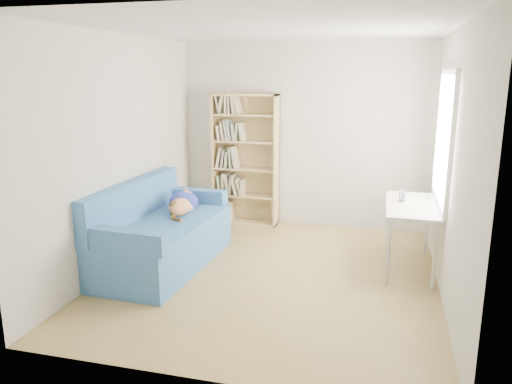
# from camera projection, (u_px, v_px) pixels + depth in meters

# --- Properties ---
(ground) EXTENTS (4.00, 4.00, 0.00)m
(ground) POSITION_uv_depth(u_px,v_px,m) (272.00, 275.00, 5.49)
(ground) COLOR olive
(ground) RESTS_ON ground
(room_shell) EXTENTS (3.54, 4.04, 2.62)m
(room_shell) POSITION_uv_depth(u_px,v_px,m) (283.00, 126.00, 5.11)
(room_shell) COLOR silver
(room_shell) RESTS_ON ground
(sofa) EXTENTS (1.02, 2.00, 0.97)m
(sofa) POSITION_uv_depth(u_px,v_px,m) (161.00, 234.00, 5.73)
(sofa) COLOR #26548A
(sofa) RESTS_ON ground
(bookshelf) EXTENTS (0.94, 0.29, 1.89)m
(bookshelf) POSITION_uv_depth(u_px,v_px,m) (245.00, 165.00, 7.21)
(bookshelf) COLOR tan
(bookshelf) RESTS_ON ground
(desk) EXTENTS (0.55, 1.21, 0.75)m
(desk) POSITION_uv_depth(u_px,v_px,m) (412.00, 211.00, 5.55)
(desk) COLOR silver
(desk) RESTS_ON ground
(pen_cup) EXTENTS (0.08, 0.08, 0.15)m
(pen_cup) POSITION_uv_depth(u_px,v_px,m) (401.00, 197.00, 5.64)
(pen_cup) COLOR white
(pen_cup) RESTS_ON desk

